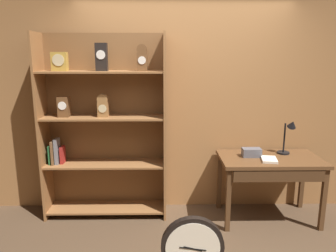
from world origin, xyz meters
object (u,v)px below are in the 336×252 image
at_px(workbench, 270,166).
at_px(bookshelf, 103,127).
at_px(desk_lamp, 289,134).
at_px(toolbox_small, 252,152).
at_px(open_repair_manual, 269,159).
at_px(round_clock_large, 193,248).

bearing_deg(workbench, bookshelf, 174.13).
height_order(bookshelf, desk_lamp, bookshelf).
bearing_deg(desk_lamp, workbench, -149.71).
relative_size(bookshelf, toolbox_small, 10.15).
bearing_deg(toolbox_small, workbench, -15.21).
distance_m(bookshelf, desk_lamp, 2.16).
relative_size(workbench, open_repair_manual, 5.16).
height_order(toolbox_small, round_clock_large, toolbox_small).
bearing_deg(round_clock_large, workbench, 46.49).
distance_m(desk_lamp, round_clock_large, 1.81).
bearing_deg(open_repair_manual, desk_lamp, 48.68).
bearing_deg(bookshelf, round_clock_large, -52.06).
xyz_separation_m(toolbox_small, open_repair_manual, (0.16, -0.15, -0.04)).
bearing_deg(workbench, desk_lamp, 30.29).
distance_m(desk_lamp, toolbox_small, 0.49).
height_order(bookshelf, round_clock_large, bookshelf).
height_order(workbench, desk_lamp, desk_lamp).
height_order(workbench, open_repair_manual, open_repair_manual).
height_order(bookshelf, toolbox_small, bookshelf).
bearing_deg(open_repair_manual, round_clock_large, -124.55).
relative_size(bookshelf, round_clock_large, 3.71).
xyz_separation_m(desk_lamp, open_repair_manual, (-0.29, -0.23, -0.23)).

